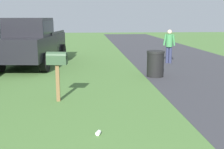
{
  "coord_description": "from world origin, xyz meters",
  "views": [
    {
      "loc": [
        -0.13,
        0.45,
        2.1
      ],
      "look_at": [
        5.67,
        -0.06,
        0.91
      ],
      "focal_mm": 44.93,
      "sensor_mm": 36.0,
      "label": 1
    }
  ],
  "objects_px": {
    "pickup_truck": "(33,41)",
    "trash_bin": "(155,64)",
    "pedestrian": "(169,44)",
    "mailbox": "(57,62)"
  },
  "relations": [
    {
      "from": "mailbox",
      "to": "pickup_truck",
      "type": "xyz_separation_m",
      "value": [
        5.68,
        1.64,
        0.09
      ]
    },
    {
      "from": "trash_bin",
      "to": "pedestrian",
      "type": "height_order",
      "value": "pedestrian"
    },
    {
      "from": "pickup_truck",
      "to": "pedestrian",
      "type": "height_order",
      "value": "pickup_truck"
    },
    {
      "from": "trash_bin",
      "to": "pedestrian",
      "type": "relative_size",
      "value": 0.6
    },
    {
      "from": "trash_bin",
      "to": "pedestrian",
      "type": "xyz_separation_m",
      "value": [
        2.93,
        -1.35,
        0.42
      ]
    },
    {
      "from": "pedestrian",
      "to": "trash_bin",
      "type": "bearing_deg",
      "value": 174.24
    },
    {
      "from": "pickup_truck",
      "to": "trash_bin",
      "type": "height_order",
      "value": "pickup_truck"
    },
    {
      "from": "pickup_truck",
      "to": "trash_bin",
      "type": "relative_size",
      "value": 5.96
    },
    {
      "from": "pickup_truck",
      "to": "mailbox",
      "type": "bearing_deg",
      "value": 22.0
    },
    {
      "from": "pickup_truck",
      "to": "pedestrian",
      "type": "distance_m",
      "value": 6.18
    }
  ]
}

